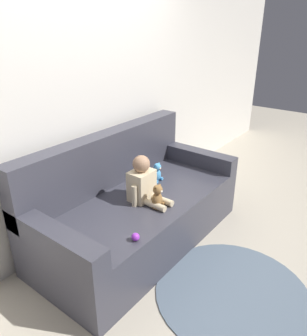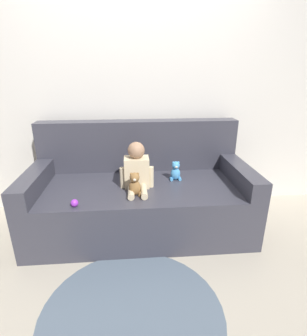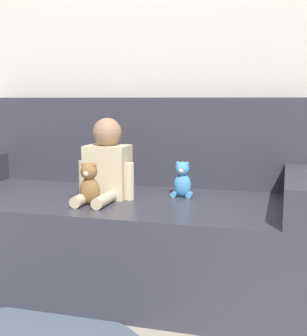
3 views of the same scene
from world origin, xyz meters
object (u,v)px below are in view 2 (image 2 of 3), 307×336
object	(u,v)px
couch	(140,194)
teddy_bear_brown	(135,185)
plush_toy_side	(176,171)
person_baby	(137,169)
toy_ball	(74,203)

from	to	relation	value
couch	teddy_bear_brown	size ratio (longest dim) A/B	9.77
couch	plush_toy_side	distance (m)	0.42
person_baby	teddy_bear_brown	world-z (taller)	person_baby
teddy_bear_brown	person_baby	bearing A→B (deg)	82.83
couch	plush_toy_side	xyz separation A→B (m)	(0.35, -0.00, 0.23)
couch	plush_toy_side	world-z (taller)	couch
couch	plush_toy_side	size ratio (longest dim) A/B	10.75
plush_toy_side	teddy_bear_brown	bearing A→B (deg)	-142.83
person_baby	plush_toy_side	xyz separation A→B (m)	(0.38, 0.13, -0.08)
couch	plush_toy_side	bearing A→B (deg)	-0.74
teddy_bear_brown	toy_ball	world-z (taller)	teddy_bear_brown
teddy_bear_brown	toy_ball	bearing A→B (deg)	-161.63
person_baby	plush_toy_side	world-z (taller)	person_baby
couch	person_baby	distance (m)	0.34
couch	teddy_bear_brown	xyz separation A→B (m)	(-0.06, -0.31, 0.24)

